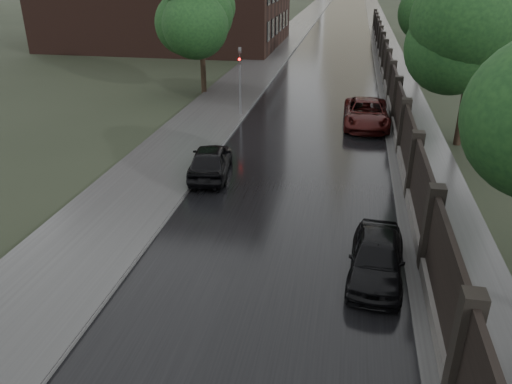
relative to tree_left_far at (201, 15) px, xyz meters
name	(u,v)px	position (x,y,z in m)	size (l,w,h in m)	color
fence_right	(389,80)	(12.60, 2.01, -4.23)	(0.45, 75.72, 2.70)	#383533
tree_left_far	(201,15)	(0.00, 0.00, 0.00)	(4.25, 4.25, 7.39)	black
tree_right_b	(475,43)	(15.50, -8.00, -0.29)	(4.08, 4.08, 7.01)	black
tree_right_c	(427,10)	(15.50, 10.00, -0.29)	(4.08, 4.08, 7.01)	black
traffic_light	(240,76)	(3.70, -5.01, -2.84)	(0.16, 0.32, 4.00)	#59595E
hatchback_left	(210,160)	(4.40, -14.19, -4.56)	(1.62, 4.03, 1.37)	black
car_right_near	(377,257)	(11.12, -20.70, -4.60)	(1.53, 3.79, 1.29)	black
car_right_far	(366,113)	(11.00, -5.65, -4.52)	(2.41, 5.22, 1.45)	black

